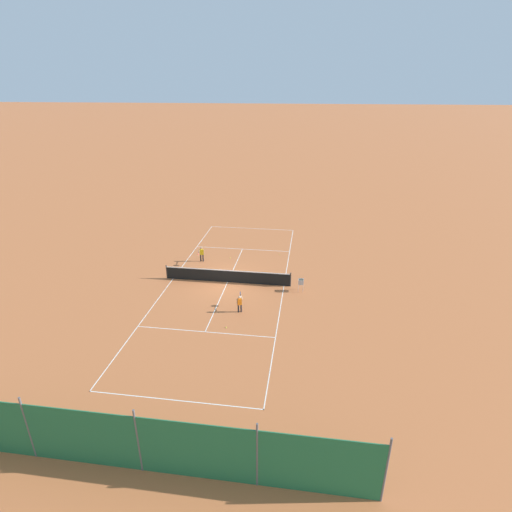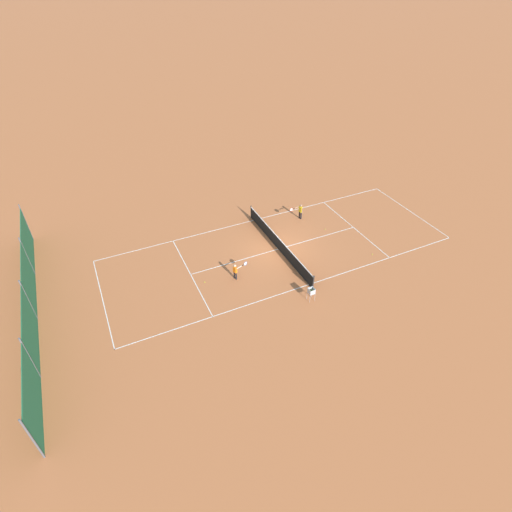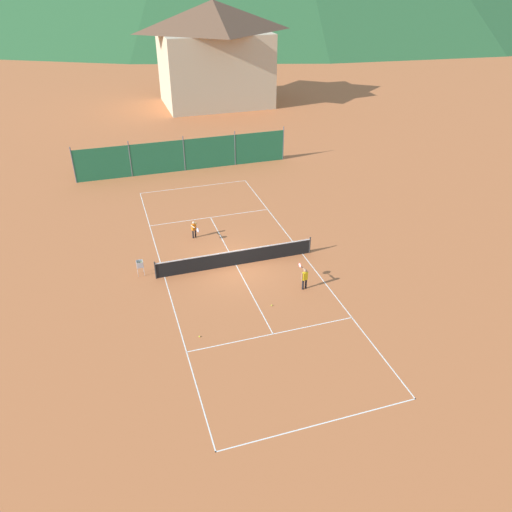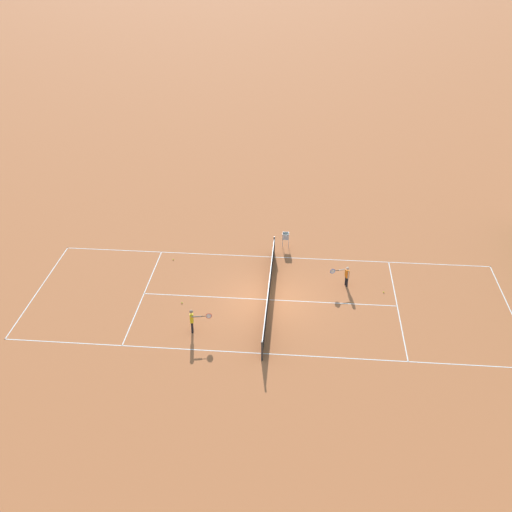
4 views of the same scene
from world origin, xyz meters
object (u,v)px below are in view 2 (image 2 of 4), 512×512
tennis_net (279,243)px  player_near_service (300,211)px  ball_hopper (311,292)px  player_far_service (236,270)px  tennis_ball_far_corner (373,254)px  tennis_ball_service_box (205,282)px  tennis_ball_near_corner (325,229)px

tennis_net → player_near_service: (2.82, -3.34, 0.22)m
tennis_net → ball_hopper: (-5.29, 0.61, 0.16)m
player_far_service → player_near_service: 8.47m
tennis_ball_far_corner → tennis_ball_service_box: bearing=79.1°
tennis_ball_far_corner → ball_hopper: ball_hopper is taller
player_far_service → player_near_service: player_near_service is taller
tennis_ball_far_corner → ball_hopper: bearing=107.6°
tennis_ball_service_box → ball_hopper: 6.71m
player_far_service → tennis_ball_near_corner: size_ratio=17.27×
player_near_service → tennis_ball_far_corner: (-6.14, -2.22, -0.69)m
tennis_ball_far_corner → ball_hopper: 6.51m
player_far_service → player_near_service: size_ratio=0.92×
player_far_service → ball_hopper: size_ratio=1.28×
tennis_net → player_far_service: (-1.60, 3.89, 0.17)m
player_far_service → tennis_ball_service_box: (0.47, 1.95, -0.64)m
tennis_ball_near_corner → tennis_ball_service_box: 10.29m
tennis_net → player_far_service: 4.21m
tennis_ball_far_corner → tennis_ball_service_box: same height
tennis_ball_near_corner → tennis_ball_service_box: (-1.79, 10.14, 0.00)m
tennis_net → tennis_ball_far_corner: bearing=-120.9°
tennis_net → tennis_ball_service_box: 5.96m
player_near_service → tennis_ball_service_box: player_near_service is taller
tennis_net → player_near_service: size_ratio=7.42×
tennis_ball_far_corner → player_far_service: bearing=79.6°
tennis_ball_service_box → ball_hopper: size_ratio=0.07×
tennis_net → tennis_ball_far_corner: 6.50m
player_near_service → tennis_ball_far_corner: 6.57m
player_near_service → tennis_ball_near_corner: player_near_service is taller
player_far_service → tennis_ball_far_corner: 9.63m
player_near_service → tennis_ball_near_corner: size_ratio=18.75×
player_near_service → player_far_service: bearing=121.4°
tennis_net → ball_hopper: bearing=173.4°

